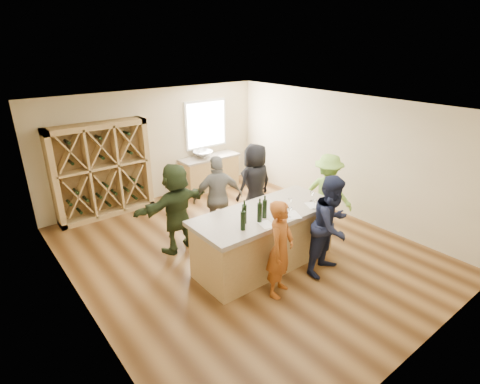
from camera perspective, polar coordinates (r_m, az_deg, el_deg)
floor at (r=7.58m, az=0.35°, el=-9.06°), size 6.00×7.00×0.10m
ceiling at (r=6.56m, az=0.41°, el=13.14°), size 6.00×7.00×0.10m
wall_back at (r=9.83m, az=-12.79°, el=7.00°), size 6.00×0.10×2.80m
wall_front at (r=4.99m, az=27.30°, el=-10.39°), size 6.00×0.10×2.80m
wall_left at (r=5.72m, az=-24.33°, el=-5.68°), size 0.10×7.00×2.80m
wall_right at (r=9.07m, az=15.65°, el=5.46°), size 0.10×7.00×2.80m
window_frame at (r=10.40m, az=-5.24°, el=10.25°), size 1.30×0.06×1.30m
window_pane at (r=10.37m, az=-5.13°, el=10.22°), size 1.18×0.01×1.18m
wine_rack at (r=9.14m, az=-20.27°, el=3.05°), size 2.20×0.45×2.20m
back_counter_base at (r=10.48m, az=-4.63°, el=2.87°), size 1.60×0.58×0.86m
back_counter_top at (r=10.34m, az=-4.71°, el=5.27°), size 1.70×0.62×0.06m
sink at (r=10.20m, az=-5.67°, el=5.72°), size 0.54×0.54×0.19m
faucet at (r=10.33m, az=-6.23°, el=6.24°), size 0.02×0.02×0.30m
tasting_counter_base at (r=6.88m, az=3.80°, el=-7.29°), size 2.60×1.00×1.00m
tasting_counter_top at (r=6.64m, az=3.92°, el=-3.23°), size 2.72×1.12×0.08m
wine_bottle_b at (r=5.90m, az=0.44°, el=-4.40°), size 0.08×0.08×0.32m
wine_bottle_c at (r=6.11m, az=0.66°, el=-3.39°), size 0.09×0.09×0.33m
wine_bottle_d at (r=6.16m, az=3.01°, el=-3.15°), size 0.11×0.11×0.33m
wine_bottle_e at (r=6.31m, az=3.78°, el=-2.60°), size 0.08×0.08×0.32m
wine_glass_b at (r=6.40m, az=7.60°, el=-3.11°), size 0.09×0.09×0.18m
wine_glass_c at (r=6.78m, az=11.27°, el=-1.92°), size 0.08×0.08×0.17m
wine_glass_d at (r=6.72m, az=7.61°, el=-1.78°), size 0.09×0.09×0.19m
wine_glass_e at (r=7.09m, az=10.85°, el=-0.67°), size 0.09×0.09×0.19m
tasting_menu_a at (r=6.15m, az=3.99°, el=-4.94°), size 0.27×0.32×0.00m
tasting_menu_b at (r=6.52m, az=7.93°, el=-3.46°), size 0.36×0.41×0.00m
tasting_menu_c at (r=6.96m, az=10.95°, el=-1.98°), size 0.30×0.34×0.00m
person_near_left at (r=6.00m, az=6.16°, el=-8.62°), size 0.73×0.65×1.64m
person_near_right at (r=6.67m, az=13.73°, el=-4.99°), size 0.95×0.62×1.81m
person_server at (r=8.21m, az=13.12°, el=-0.10°), size 0.84×1.20×1.70m
person_far_mid at (r=7.66m, az=-3.34°, el=-0.88°), size 1.16×0.86×1.77m
person_far_right at (r=8.31m, az=2.30°, el=1.23°), size 0.90×0.60×1.82m
person_far_left at (r=7.28m, az=-9.66°, el=-2.38°), size 1.72×0.82×1.78m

